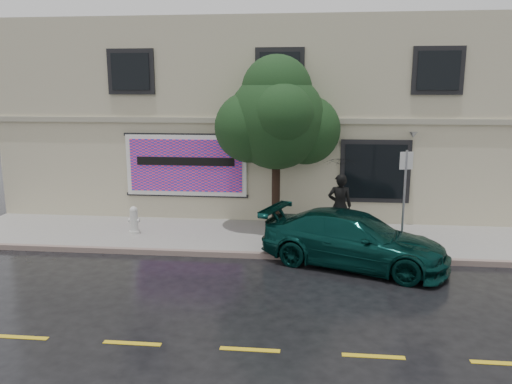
# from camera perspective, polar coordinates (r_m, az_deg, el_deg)

# --- Properties ---
(ground) EXTENTS (90.00, 90.00, 0.00)m
(ground) POSITION_cam_1_polar(r_m,az_deg,el_deg) (12.62, 1.17, -9.83)
(ground) COLOR black
(ground) RESTS_ON ground
(sidewalk) EXTENTS (20.00, 3.50, 0.15)m
(sidewalk) POSITION_cam_1_polar(r_m,az_deg,el_deg) (15.66, 2.18, -5.22)
(sidewalk) COLOR gray
(sidewalk) RESTS_ON ground
(curb) EXTENTS (20.00, 0.18, 0.16)m
(curb) POSITION_cam_1_polar(r_m,az_deg,el_deg) (14.00, 1.69, -7.30)
(curb) COLOR slate
(curb) RESTS_ON ground
(road_marking) EXTENTS (19.00, 0.12, 0.01)m
(road_marking) POSITION_cam_1_polar(r_m,az_deg,el_deg) (9.47, -0.72, -17.56)
(road_marking) COLOR gold
(road_marking) RESTS_ON ground
(building) EXTENTS (20.00, 8.12, 7.00)m
(building) POSITION_cam_1_polar(r_m,az_deg,el_deg) (20.75, 3.34, 8.56)
(building) COLOR #C1B79B
(building) RESTS_ON ground
(billboard) EXTENTS (4.30, 0.16, 2.20)m
(billboard) POSITION_cam_1_polar(r_m,az_deg,el_deg) (17.33, -8.02, 3.03)
(billboard) COLOR white
(billboard) RESTS_ON ground
(car) EXTENTS (5.35, 3.74, 1.43)m
(car) POSITION_cam_1_polar(r_m,az_deg,el_deg) (13.54, 11.10, -5.35)
(car) COLOR #08302C
(car) RESTS_ON ground
(pedestrian) EXTENTS (0.73, 0.48, 1.98)m
(pedestrian) POSITION_cam_1_polar(r_m,az_deg,el_deg) (15.38, 9.54, -1.58)
(pedestrian) COLOR black
(pedestrian) RESTS_ON sidewalk
(umbrella) EXTENTS (1.38, 1.38, 0.79)m
(umbrella) POSITION_cam_1_polar(r_m,az_deg,el_deg) (15.13, 9.72, 3.54)
(umbrella) COLOR black
(umbrella) RESTS_ON pedestrian
(street_tree) EXTENTS (3.10, 3.10, 5.05)m
(street_tree) POSITION_cam_1_polar(r_m,az_deg,el_deg) (15.96, 2.35, 8.12)
(street_tree) COLOR black
(street_tree) RESTS_ON sidewalk
(fire_hydrant) EXTENTS (0.36, 0.34, 0.88)m
(fire_hydrant) POSITION_cam_1_polar(r_m,az_deg,el_deg) (16.18, -13.77, -3.16)
(fire_hydrant) COLOR silver
(fire_hydrant) RESTS_ON sidewalk
(sign_pole) EXTENTS (0.35, 0.09, 2.90)m
(sign_pole) POSITION_cam_1_polar(r_m,az_deg,el_deg) (13.93, 16.59, -0.24)
(sign_pole) COLOR gray
(sign_pole) RESTS_ON sidewalk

